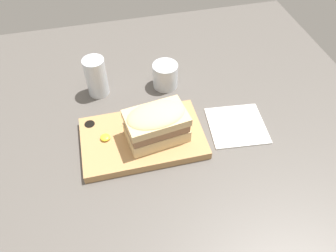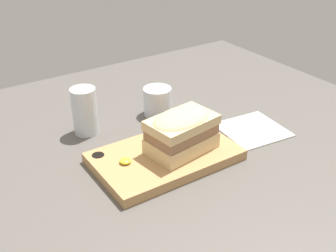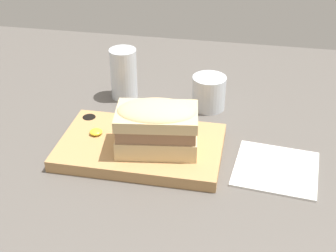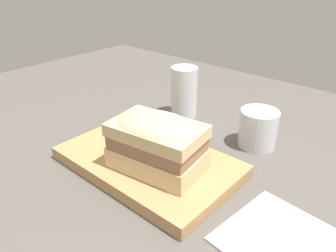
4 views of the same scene
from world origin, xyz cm
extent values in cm
cube|color=#56514C|center=(0.00, 0.00, 1.00)|extent=(143.08, 112.67, 2.00)
cube|color=tan|center=(3.69, -4.42, 3.17)|extent=(31.36, 19.53, 2.33)
cylinder|color=black|center=(-9.25, 2.62, 3.81)|extent=(2.73, 2.73, 1.17)
cube|color=#DBBC84|center=(7.22, -5.75, 6.11)|extent=(16.11, 11.42, 3.55)
cube|color=#936B4C|center=(7.22, -5.75, 9.06)|extent=(15.46, 10.96, 2.36)
cube|color=#DBBC84|center=(7.22, -5.75, 11.31)|extent=(16.11, 11.42, 2.13)
ellipsoid|color=#DBBC84|center=(7.22, -5.75, 12.20)|extent=(15.79, 11.19, 3.19)
ellipsoid|color=yellow|center=(-5.69, -3.39, 4.84)|extent=(2.53, 2.53, 1.01)
cylinder|color=silver|center=(-5.60, 17.21, 7.93)|extent=(6.17, 6.17, 11.86)
cylinder|color=silver|center=(-5.60, 17.21, 4.87)|extent=(5.43, 5.43, 5.34)
cylinder|color=silver|center=(14.47, 15.70, 5.80)|extent=(7.52, 7.52, 7.59)
cylinder|color=black|center=(14.47, 15.70, 4.87)|extent=(6.77, 6.77, 5.33)
cube|color=white|center=(29.62, -5.26, 2.20)|extent=(16.48, 16.13, 0.40)
camera|label=1|loc=(-2.53, -58.63, 68.94)|focal=35.00mm
camera|label=2|loc=(-39.37, -70.37, 54.66)|focal=45.00mm
camera|label=3|loc=(23.21, -77.25, 54.58)|focal=50.00mm
camera|label=4|loc=(38.97, -39.18, 35.76)|focal=35.00mm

